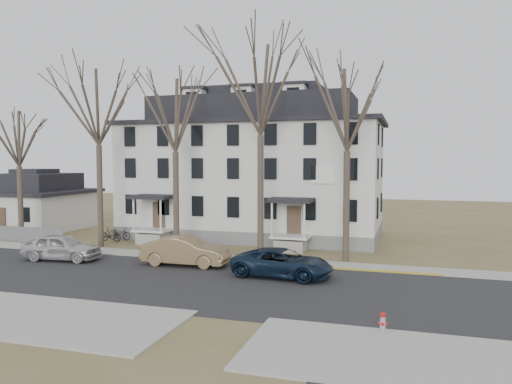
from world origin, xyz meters
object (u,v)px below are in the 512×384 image
(car_tan, at_px, (185,252))
(fire_hydrant, at_px, (383,323))
(tree_mid_left, at_px, (175,110))
(car_navy, at_px, (282,264))
(small_house, at_px, (36,204))
(tree_center, at_px, (261,83))
(tree_bungalow, at_px, (18,135))
(tree_mid_right, at_px, (348,104))
(tree_far_left, at_px, (98,102))
(bicycle_left, at_px, (119,234))
(car_silver, at_px, (62,248))
(boarding_house, at_px, (254,170))
(bicycle_right, at_px, (111,235))

(car_tan, relative_size, fire_hydrant, 6.50)
(car_tan, bearing_deg, tree_mid_left, 29.91)
(car_navy, bearing_deg, small_house, 71.15)
(tree_center, xyz_separation_m, tree_bungalow, (-19.00, 0.00, -2.97))
(small_house, bearing_deg, tree_mid_left, -20.03)
(tree_mid_left, distance_m, tree_mid_right, 11.50)
(tree_mid_left, xyz_separation_m, car_navy, (8.81, -5.39, -8.86))
(tree_mid_right, bearing_deg, tree_bungalow, 180.00)
(car_tan, distance_m, car_navy, 6.26)
(tree_far_left, bearing_deg, bicycle_left, 93.89)
(car_silver, distance_m, car_tan, 8.00)
(boarding_house, relative_size, small_house, 2.39)
(tree_mid_right, bearing_deg, car_navy, -116.54)
(tree_mid_right, bearing_deg, fire_hydrant, -77.34)
(tree_bungalow, bearing_deg, tree_mid_right, 0.00)
(tree_bungalow, bearing_deg, car_navy, -13.88)
(car_silver, relative_size, bicycle_right, 2.70)
(tree_mid_right, xyz_separation_m, car_silver, (-16.79, -5.14, -8.78))
(tree_center, xyz_separation_m, bicycle_left, (-12.18, 2.68, -10.58))
(car_navy, bearing_deg, boarding_house, 28.53)
(tree_bungalow, bearing_deg, car_tan, -15.18)
(tree_far_left, xyz_separation_m, car_tan, (8.65, -4.25, -9.49))
(car_tan, bearing_deg, small_house, 59.91)
(car_tan, xyz_separation_m, bicycle_right, (-9.03, 6.07, -0.31))
(tree_mid_right, bearing_deg, boarding_house, 136.19)
(boarding_house, xyz_separation_m, tree_far_left, (-9.00, -8.15, 4.96))
(tree_mid_left, bearing_deg, tree_center, 0.00)
(boarding_house, distance_m, bicycle_left, 11.75)
(small_house, relative_size, tree_bungalow, 0.81)
(tree_far_left, distance_m, tree_mid_left, 6.05)
(bicycle_left, relative_size, fire_hydrant, 2.42)
(car_silver, xyz_separation_m, car_tan, (7.95, 0.89, 0.03))
(tree_bungalow, xyz_separation_m, car_tan, (15.65, -4.25, -7.27))
(car_tan, bearing_deg, car_silver, 94.27)
(tree_mid_left, bearing_deg, boarding_house, 69.80)
(tree_mid_left, distance_m, fire_hydrant, 21.20)
(tree_far_left, xyz_separation_m, bicycle_left, (-0.18, 2.68, -9.84))
(tree_mid_left, relative_size, tree_mid_right, 1.00)
(tree_far_left, relative_size, car_tan, 2.66)
(bicycle_right, bearing_deg, tree_bungalow, 108.07)
(tree_mid_right, xyz_separation_m, car_navy, (-2.69, -5.39, -8.86))
(tree_mid_left, relative_size, bicycle_left, 6.64)
(tree_center, height_order, bicycle_left, tree_center)
(small_house, bearing_deg, boarding_house, 5.59)
(bicycle_right, bearing_deg, tree_mid_right, -93.12)
(tree_mid_right, height_order, car_silver, tree_mid_right)
(tree_center, bearing_deg, tree_mid_right, 0.00)
(fire_hydrant, bearing_deg, tree_center, 123.43)
(car_silver, relative_size, bicycle_left, 2.50)
(fire_hydrant, bearing_deg, car_silver, 159.11)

